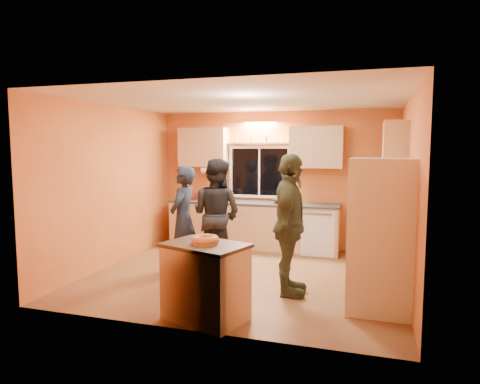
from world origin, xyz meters
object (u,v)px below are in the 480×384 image
at_px(island, 206,281).
at_px(person_left, 183,218).
at_px(person_center, 216,215).
at_px(person_right, 290,225).
at_px(refrigerator, 380,235).

height_order(island, person_left, person_left).
relative_size(island, person_center, 0.59).
bearing_deg(person_left, island, 30.33).
height_order(person_left, person_right, person_right).
bearing_deg(person_right, person_left, 64.94).
relative_size(refrigerator, person_left, 1.10).
distance_m(person_left, person_center, 0.52).
xyz_separation_m(person_center, person_right, (1.31, -0.81, 0.05)).
relative_size(person_center, person_right, 0.95).
height_order(refrigerator, person_center, refrigerator).
distance_m(island, person_right, 1.40).
bearing_deg(person_left, refrigerator, 72.18).
bearing_deg(person_center, refrigerator, 170.07).
distance_m(refrigerator, person_center, 2.63).
height_order(person_center, person_right, person_right).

